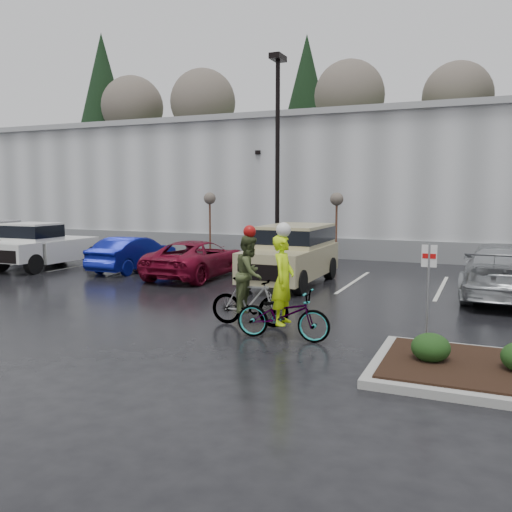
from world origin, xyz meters
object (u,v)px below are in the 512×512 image
at_px(fire_lane_sign, 428,283).
at_px(car_far_silver, 504,270).
at_px(suv_tan, 291,255).
at_px(cyclist_olive, 250,290).
at_px(car_red, 198,259).
at_px(cyclist_hivis, 283,304).
at_px(car_blue, 133,254).
at_px(lamppost, 278,137).
at_px(sapling_west, 210,202).
at_px(pickup_silver, 8,241).
at_px(sapling_mid, 337,203).
at_px(pickup_white, 49,245).

distance_m(fire_lane_sign, car_far_silver, 6.94).
relative_size(suv_tan, cyclist_olive, 2.09).
relative_size(car_red, cyclist_hivis, 1.96).
height_order(car_red, suv_tan, suv_tan).
bearing_deg(cyclist_olive, car_blue, 46.35).
relative_size(car_blue, cyclist_hivis, 1.66).
bearing_deg(lamppost, suv_tan, -64.36).
xyz_separation_m(fire_lane_sign, car_far_silver, (1.56, 6.74, -0.56)).
xyz_separation_m(car_red, car_far_silver, (10.61, 0.11, 0.15)).
bearing_deg(sapling_west, pickup_silver, -142.57).
distance_m(suv_tan, cyclist_hivis, 7.22).
bearing_deg(sapling_mid, pickup_silver, -157.74).
xyz_separation_m(car_blue, car_red, (3.23, -0.39, -0.00)).
distance_m(car_red, cyclist_hivis, 9.25).
distance_m(sapling_mid, pickup_white, 12.73).
bearing_deg(cyclist_olive, pickup_silver, 61.59).
height_order(sapling_mid, car_far_silver, sapling_mid).
bearing_deg(pickup_white, car_far_silver, 0.93).
bearing_deg(car_far_silver, car_red, 1.65).
bearing_deg(pickup_white, cyclist_hivis, -27.25).
relative_size(pickup_white, cyclist_olive, 2.13).
height_order(pickup_silver, car_red, pickup_silver).
relative_size(car_far_silver, cyclist_olive, 2.39).
distance_m(fire_lane_sign, cyclist_hivis, 3.07).
xyz_separation_m(car_red, cyclist_hivis, (6.07, -6.98, 0.09)).
distance_m(lamppost, sapling_west, 5.07).
xyz_separation_m(car_red, cyclist_olive, (4.89, -6.13, 0.18)).
distance_m(sapling_west, suv_tan, 9.24).
distance_m(car_far_silver, cyclist_hivis, 8.42).
bearing_deg(pickup_white, car_blue, 8.28).
xyz_separation_m(pickup_white, car_blue, (3.91, 0.57, -0.27)).
bearing_deg(sapling_mid, car_blue, -140.36).
xyz_separation_m(sapling_west, car_red, (2.75, -6.17, -2.03)).
bearing_deg(car_blue, lamppost, -131.94).
xyz_separation_m(fire_lane_sign, pickup_white, (-16.19, 6.45, -0.43)).
bearing_deg(cyclist_hivis, pickup_white, 60.22).
height_order(pickup_white, cyclist_olive, cyclist_olive).
height_order(fire_lane_sign, pickup_silver, fire_lane_sign).
relative_size(pickup_silver, car_far_silver, 0.89).
distance_m(suv_tan, cyclist_olive, 6.10).
xyz_separation_m(fire_lane_sign, car_blue, (-12.28, 7.02, -0.70)).
bearing_deg(car_red, car_far_silver, -179.57).
relative_size(fire_lane_sign, cyclist_hivis, 0.85).
relative_size(sapling_west, fire_lane_sign, 1.45).
bearing_deg(fire_lane_sign, pickup_silver, 159.82).
relative_size(fire_lane_sign, cyclist_olive, 0.90).
bearing_deg(sapling_west, car_blue, -94.72).
bearing_deg(car_red, lamppost, -103.76).
bearing_deg(lamppost, car_blue, -133.12).
bearing_deg(car_far_silver, suv_tan, 3.08).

